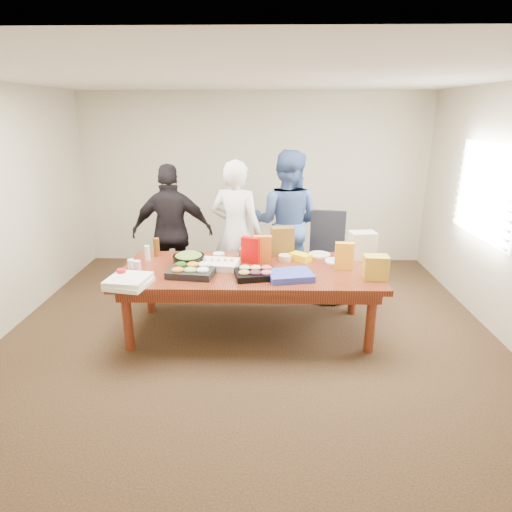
{
  "coord_description": "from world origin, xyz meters",
  "views": [
    {
      "loc": [
        0.16,
        -4.39,
        2.37
      ],
      "look_at": [
        0.07,
        0.1,
        0.86
      ],
      "focal_mm": 29.95,
      "sensor_mm": 36.0,
      "label": 1
    }
  ],
  "objects_px": {
    "person_right": "(286,223)",
    "sheet_cake": "(219,264)",
    "salad_bowl": "(189,260)",
    "office_chair": "(329,259)",
    "conference_table": "(250,300)",
    "person_center": "(236,232)"
  },
  "relations": [
    {
      "from": "person_right",
      "to": "sheet_cake",
      "type": "xyz_separation_m",
      "value": [
        -0.8,
        -1.17,
        -0.18
      ]
    },
    {
      "from": "salad_bowl",
      "to": "office_chair",
      "type": "bearing_deg",
      "value": 25.65
    },
    {
      "from": "conference_table",
      "to": "person_center",
      "type": "xyz_separation_m",
      "value": [
        -0.2,
        0.88,
        0.55
      ]
    },
    {
      "from": "office_chair",
      "to": "person_right",
      "type": "height_order",
      "value": "person_right"
    },
    {
      "from": "person_center",
      "to": "person_right",
      "type": "distance_m",
      "value": 0.73
    },
    {
      "from": "office_chair",
      "to": "salad_bowl",
      "type": "distance_m",
      "value": 1.89
    },
    {
      "from": "office_chair",
      "to": "person_right",
      "type": "xyz_separation_m",
      "value": [
        -0.55,
        0.29,
        0.41
      ]
    },
    {
      "from": "conference_table",
      "to": "sheet_cake",
      "type": "height_order",
      "value": "sheet_cake"
    },
    {
      "from": "person_center",
      "to": "sheet_cake",
      "type": "distance_m",
      "value": 0.87
    },
    {
      "from": "conference_table",
      "to": "sheet_cake",
      "type": "bearing_deg",
      "value": 175.4
    },
    {
      "from": "person_right",
      "to": "sheet_cake",
      "type": "bearing_deg",
      "value": 72.01
    },
    {
      "from": "conference_table",
      "to": "person_right",
      "type": "relative_size",
      "value": 1.45
    },
    {
      "from": "person_center",
      "to": "salad_bowl",
      "type": "height_order",
      "value": "person_center"
    },
    {
      "from": "conference_table",
      "to": "office_chair",
      "type": "xyz_separation_m",
      "value": [
        1.0,
        0.91,
        0.18
      ]
    },
    {
      "from": "office_chair",
      "to": "person_center",
      "type": "height_order",
      "value": "person_center"
    },
    {
      "from": "person_center",
      "to": "salad_bowl",
      "type": "relative_size",
      "value": 5.22
    },
    {
      "from": "conference_table",
      "to": "person_right",
      "type": "distance_m",
      "value": 1.41
    },
    {
      "from": "office_chair",
      "to": "person_right",
      "type": "bearing_deg",
      "value": 161.75
    },
    {
      "from": "person_center",
      "to": "person_right",
      "type": "height_order",
      "value": "person_right"
    },
    {
      "from": "person_center",
      "to": "sheet_cake",
      "type": "bearing_deg",
      "value": 98.52
    },
    {
      "from": "office_chair",
      "to": "sheet_cake",
      "type": "relative_size",
      "value": 2.61
    },
    {
      "from": "conference_table",
      "to": "person_right",
      "type": "bearing_deg",
      "value": 69.28
    }
  ]
}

